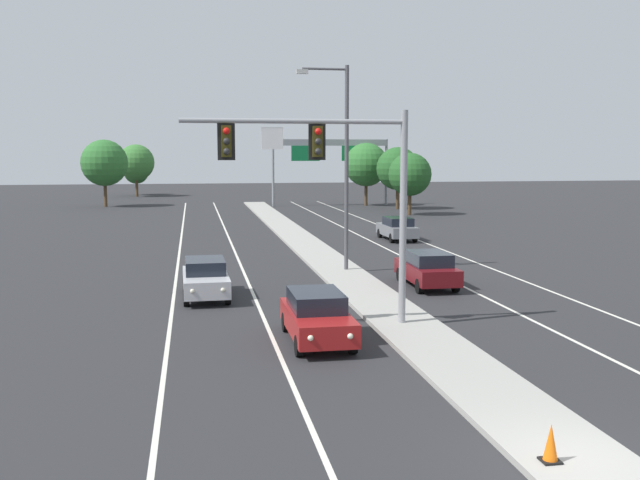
% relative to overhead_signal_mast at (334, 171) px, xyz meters
% --- Properties ---
extents(ground_plane, '(260.00, 260.00, 0.00)m').
position_rel_overhead_signal_mast_xyz_m(ground_plane, '(2.54, -11.34, -5.34)').
color(ground_plane, '#28282B').
extents(median_island, '(2.40, 110.00, 0.15)m').
position_rel_overhead_signal_mast_xyz_m(median_island, '(2.54, 6.66, -5.27)').
color(median_island, '#9E9B93').
rests_on(median_island, ground).
extents(lane_stripe_oncoming_center, '(0.14, 100.00, 0.01)m').
position_rel_overhead_signal_mast_xyz_m(lane_stripe_oncoming_center, '(-2.16, 13.66, -5.34)').
color(lane_stripe_oncoming_center, silver).
rests_on(lane_stripe_oncoming_center, ground).
extents(lane_stripe_receding_center, '(0.14, 100.00, 0.01)m').
position_rel_overhead_signal_mast_xyz_m(lane_stripe_receding_center, '(7.24, 13.66, -5.34)').
color(lane_stripe_receding_center, silver).
rests_on(lane_stripe_receding_center, ground).
extents(edge_stripe_left, '(0.14, 100.00, 0.01)m').
position_rel_overhead_signal_mast_xyz_m(edge_stripe_left, '(-5.46, 13.66, -5.34)').
color(edge_stripe_left, silver).
rests_on(edge_stripe_left, ground).
extents(edge_stripe_right, '(0.14, 100.00, 0.01)m').
position_rel_overhead_signal_mast_xyz_m(edge_stripe_right, '(10.54, 13.66, -5.34)').
color(edge_stripe_right, silver).
rests_on(edge_stripe_right, ground).
extents(overhead_signal_mast, '(7.49, 0.44, 7.20)m').
position_rel_overhead_signal_mast_xyz_m(overhead_signal_mast, '(0.00, 0.00, 0.00)').
color(overhead_signal_mast, gray).
rests_on(overhead_signal_mast, median_island).
extents(street_lamp_median, '(2.58, 0.28, 10.00)m').
position_rel_overhead_signal_mast_xyz_m(street_lamp_median, '(2.66, 11.35, 0.45)').
color(street_lamp_median, '#4C4C51').
rests_on(street_lamp_median, median_island).
extents(car_oncoming_red, '(1.83, 4.47, 1.58)m').
position_rel_overhead_signal_mast_xyz_m(car_oncoming_red, '(-0.82, -1.42, -4.52)').
color(car_oncoming_red, maroon).
rests_on(car_oncoming_red, ground).
extents(car_oncoming_silver, '(1.89, 4.50, 1.58)m').
position_rel_overhead_signal_mast_xyz_m(car_oncoming_silver, '(-4.16, 6.20, -4.52)').
color(car_oncoming_silver, '#B7B7BC').
rests_on(car_oncoming_silver, ground).
extents(car_receding_darkred, '(1.87, 4.49, 1.58)m').
position_rel_overhead_signal_mast_xyz_m(car_receding_darkred, '(5.62, 6.90, -4.52)').
color(car_receding_darkred, '#5B0F14').
rests_on(car_receding_darkred, ground).
extents(car_receding_grey, '(1.85, 4.48, 1.58)m').
position_rel_overhead_signal_mast_xyz_m(car_receding_grey, '(9.14, 23.73, -4.52)').
color(car_receding_grey, slate).
rests_on(car_receding_grey, ground).
extents(traffic_cone_median_nose, '(0.36, 0.36, 0.74)m').
position_rel_overhead_signal_mast_xyz_m(traffic_cone_median_nose, '(1.94, -11.26, -4.83)').
color(traffic_cone_median_nose, black).
rests_on(traffic_cone_median_nose, median_island).
extents(highway_sign_gantry, '(13.28, 0.42, 7.50)m').
position_rel_overhead_signal_mast_xyz_m(highway_sign_gantry, '(10.74, 56.14, 0.82)').
color(highway_sign_gantry, gray).
rests_on(highway_sign_gantry, ground).
extents(tree_far_right_a, '(4.54, 4.54, 6.57)m').
position_rel_overhead_signal_mast_xyz_m(tree_far_right_a, '(16.82, 50.03, -1.05)').
color(tree_far_right_a, '#4C3823').
rests_on(tree_far_right_a, ground).
extents(tree_far_right_c, '(4.89, 4.89, 7.08)m').
position_rel_overhead_signal_mast_xyz_m(tree_far_right_c, '(14.71, 55.45, -0.72)').
color(tree_far_right_c, '#4C3823').
rests_on(tree_far_right_c, ground).
extents(tree_far_left_b, '(3.53, 3.53, 5.10)m').
position_rel_overhead_signal_mast_xyz_m(tree_far_left_b, '(-12.47, 81.68, -2.02)').
color(tree_far_left_b, '#4C3823').
rests_on(tree_far_left_b, ground).
extents(tree_far_left_a, '(4.92, 4.92, 7.11)m').
position_rel_overhead_signal_mast_xyz_m(tree_far_left_a, '(-12.13, 77.58, -0.70)').
color(tree_far_left_a, '#4C3823').
rests_on(tree_far_left_a, ground).
extents(tree_far_right_b, '(4.12, 4.12, 5.96)m').
position_rel_overhead_signal_mast_xyz_m(tree_far_right_b, '(15.89, 42.73, -1.45)').
color(tree_far_right_b, '#4C3823').
rests_on(tree_far_right_b, ground).
extents(tree_far_left_c, '(5.12, 5.12, 7.41)m').
position_rel_overhead_signal_mast_xyz_m(tree_far_left_c, '(-14.15, 58.94, -0.50)').
color(tree_far_left_c, '#4C3823').
rests_on(tree_far_left_c, ground).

